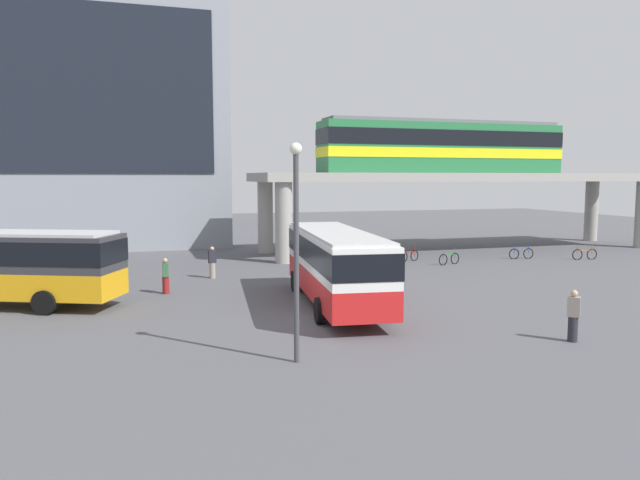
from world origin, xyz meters
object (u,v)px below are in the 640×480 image
(station_building, at_px, (51,112))
(bus_main, at_px, (335,260))
(pedestrian_waiting_near_stop, at_px, (573,317))
(bicycle_silver, at_px, (371,263))
(pedestrian_walking_across, at_px, (166,277))
(bicycle_blue, at_px, (521,254))
(train, at_px, (443,146))
(bicycle_green, at_px, (449,259))
(bicycle_red, at_px, (409,256))
(bicycle_brown, at_px, (585,254))
(bicycle_orange, at_px, (365,258))
(pedestrian_near_building, at_px, (212,263))

(station_building, relative_size, bus_main, 2.36)
(pedestrian_waiting_near_stop, bearing_deg, bicycle_silver, 91.30)
(pedestrian_walking_across, bearing_deg, bicycle_blue, 13.17)
(train, xyz_separation_m, bicycle_green, (-2.97, -6.54, -7.40))
(bicycle_blue, bearing_deg, station_building, 148.58)
(station_building, distance_m, bicycle_blue, 37.74)
(train, distance_m, bus_main, 21.90)
(train, height_order, bicycle_red, train)
(bicycle_blue, distance_m, bicycle_brown, 4.13)
(bicycle_silver, bearing_deg, pedestrian_waiting_near_stop, -88.70)
(bicycle_red, distance_m, bicycle_orange, 3.20)
(station_building, bearing_deg, bicycle_orange, -42.10)
(train, bearing_deg, bus_main, -130.75)
(bicycle_red, relative_size, pedestrian_near_building, 0.97)
(station_building, relative_size, bicycle_brown, 14.97)
(bicycle_silver, bearing_deg, bicycle_orange, 77.71)
(bicycle_green, bearing_deg, pedestrian_waiting_near_stop, -106.35)
(train, bearing_deg, bicycle_red, -136.66)
(bicycle_silver, bearing_deg, bicycle_blue, 6.25)
(bicycle_brown, xyz_separation_m, pedestrian_near_building, (-24.76, -0.10, 0.46))
(pedestrian_near_building, bearing_deg, bicycle_orange, 14.50)
(bicycle_silver, relative_size, bicycle_green, 1.04)
(bicycle_blue, relative_size, bicycle_orange, 1.01)
(train, height_order, pedestrian_walking_across, train)
(bicycle_red, xyz_separation_m, bicycle_orange, (-3.19, -0.23, 0.00))
(bus_main, relative_size, bicycle_orange, 6.35)
(station_building, relative_size, pedestrian_waiting_near_stop, 15.21)
(train, relative_size, bicycle_silver, 10.45)
(station_building, distance_m, pedestrian_near_building, 24.97)
(pedestrian_waiting_near_stop, bearing_deg, bicycle_brown, 48.16)
(bicycle_silver, bearing_deg, bicycle_green, 3.23)
(bicycle_red, relative_size, bicycle_orange, 0.95)
(pedestrian_near_building, bearing_deg, station_building, 115.91)
(bus_main, relative_size, bicycle_green, 6.52)
(pedestrian_near_building, bearing_deg, bicycle_silver, 2.72)
(station_building, relative_size, bicycle_silver, 14.87)
(bicycle_brown, bearing_deg, bicycle_blue, 157.18)
(bicycle_orange, bearing_deg, bicycle_red, 4.07)
(bicycle_green, height_order, pedestrian_waiting_near_stop, pedestrian_waiting_near_stop)
(bicycle_green, relative_size, pedestrian_waiting_near_stop, 0.99)
(pedestrian_waiting_near_stop, bearing_deg, train, 71.36)
(bicycle_brown, bearing_deg, bicycle_green, 176.18)
(train, xyz_separation_m, bus_main, (-13.79, -16.00, -5.77))
(bicycle_blue, height_order, pedestrian_walking_across, pedestrian_walking_across)
(station_building, relative_size, bicycle_blue, 14.92)
(bicycle_blue, relative_size, pedestrian_walking_across, 1.05)
(pedestrian_waiting_near_stop, distance_m, pedestrian_near_building, 19.25)
(bicycle_green, bearing_deg, bicycle_silver, -176.77)
(bicycle_red, bearing_deg, pedestrian_walking_across, -157.29)
(bicycle_green, height_order, pedestrian_near_building, pedestrian_near_building)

